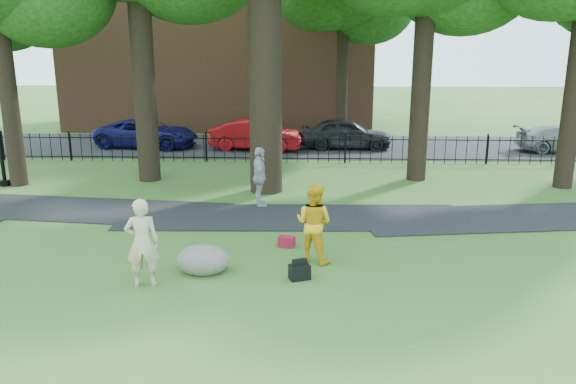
{
  "coord_description": "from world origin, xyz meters",
  "views": [
    {
      "loc": [
        1.52,
        -11.79,
        4.86
      ],
      "look_at": [
        0.96,
        2.0,
        1.27
      ],
      "focal_mm": 35.0,
      "sensor_mm": 36.0,
      "label": 1
    }
  ],
  "objects_px": {
    "boulder": "(203,258)",
    "red_sedan": "(256,135)",
    "woman": "(142,243)",
    "man": "(314,223)"
  },
  "relations": [
    {
      "from": "woman",
      "to": "red_sedan",
      "type": "distance_m",
      "value": 15.96
    },
    {
      "from": "man",
      "to": "woman",
      "type": "bearing_deg",
      "value": 51.41
    },
    {
      "from": "woman",
      "to": "red_sedan",
      "type": "xyz_separation_m",
      "value": [
        0.83,
        15.94,
        -0.22
      ]
    },
    {
      "from": "woman",
      "to": "red_sedan",
      "type": "bearing_deg",
      "value": -103.2
    },
    {
      "from": "woman",
      "to": "red_sedan",
      "type": "height_order",
      "value": "woman"
    },
    {
      "from": "boulder",
      "to": "red_sedan",
      "type": "height_order",
      "value": "red_sedan"
    },
    {
      "from": "boulder",
      "to": "red_sedan",
      "type": "bearing_deg",
      "value": 91.0
    },
    {
      "from": "woman",
      "to": "boulder",
      "type": "bearing_deg",
      "value": -155.24
    },
    {
      "from": "man",
      "to": "red_sedan",
      "type": "distance_m",
      "value": 14.65
    },
    {
      "from": "woman",
      "to": "man",
      "type": "height_order",
      "value": "woman"
    }
  ]
}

